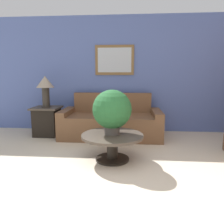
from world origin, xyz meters
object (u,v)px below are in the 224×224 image
couch_main (111,123)px  table_lamp (45,86)px  side_table (47,121)px  coffee_table (112,141)px  potted_plant_on_table (112,110)px

couch_main → table_lamp: bearing=-179.4°
table_lamp → side_table: bearing=90.0°
table_lamp → coffee_table: bearing=-40.4°
side_table → couch_main: bearing=0.6°
side_table → potted_plant_on_table: 2.02m
coffee_table → side_table: side_table is taller
couch_main → side_table: 1.39m
couch_main → potted_plant_on_table: (0.12, -1.28, 0.48)m
couch_main → potted_plant_on_table: 1.37m
side_table → table_lamp: table_lamp is taller
couch_main → coffee_table: couch_main is taller
potted_plant_on_table → side_table: bearing=140.1°
coffee_table → table_lamp: table_lamp is taller
table_lamp → potted_plant_on_table: bearing=-39.9°
coffee_table → table_lamp: size_ratio=1.42×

